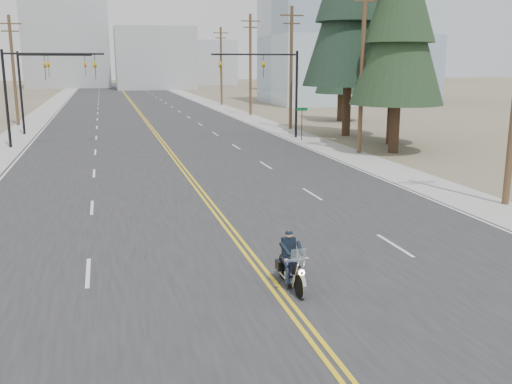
{
  "coord_description": "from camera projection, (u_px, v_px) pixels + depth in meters",
  "views": [
    {
      "loc": [
        -4.28,
        -12.59,
        6.08
      ],
      "look_at": [
        0.77,
        6.41,
        1.6
      ],
      "focal_mm": 40.0,
      "sensor_mm": 36.0,
      "label": 1
    }
  ],
  "objects": [
    {
      "name": "sidewalk_left",
      "position": [
        49.0,
        108.0,
        77.36
      ],
      "size": [
        3.0,
        200.0,
        0.01
      ],
      "primitive_type": "cube",
      "color": "#A5A5A0",
      "rests_on": "ground"
    },
    {
      "name": "traffic_mast_far",
      "position": [
        41.0,
        77.0,
        48.56
      ],
      "size": [
        6.1,
        0.26,
        7.0
      ],
      "color": "black",
      "rests_on": "ground"
    },
    {
      "name": "haze_bldg_b",
      "position": [
        155.0,
        58.0,
        132.53
      ],
      "size": [
        18.0,
        14.0,
        14.0
      ],
      "primitive_type": "cube",
      "color": "#ADB2B7",
      "rests_on": "ground"
    },
    {
      "name": "motorcyclist",
      "position": [
        292.0,
        261.0,
        15.56
      ],
      "size": [
        0.86,
        2.01,
        1.57
      ],
      "primitive_type": null,
      "rotation": [
        0.0,
        0.0,
        3.14
      ],
      "color": "black",
      "rests_on": "ground"
    },
    {
      "name": "utility_pole_d",
      "position": [
        250.0,
        63.0,
        66.04
      ],
      "size": [
        2.2,
        0.3,
        11.5
      ],
      "color": "brown",
      "rests_on": "ground"
    },
    {
      "name": "street_sign",
      "position": [
        302.0,
        118.0,
        44.87
      ],
      "size": [
        0.9,
        0.06,
        2.62
      ],
      "color": "black",
      "rests_on": "ground"
    },
    {
      "name": "conifer_mid",
      "position": [
        396.0,
        29.0,
        41.64
      ],
      "size": [
        5.53,
        5.53,
        14.76
      ],
      "rotation": [
        0.0,
        0.0,
        0.08
      ],
      "color": "#382619",
      "rests_on": "ground"
    },
    {
      "name": "conifer_far",
      "position": [
        343.0,
        40.0,
        58.72
      ],
      "size": [
        5.46,
        5.46,
        14.63
      ],
      "rotation": [
        0.0,
        0.0,
        -0.18
      ],
      "color": "#382619",
      "rests_on": "ground"
    },
    {
      "name": "utility_pole_left",
      "position": [
        13.0,
        69.0,
        55.17
      ],
      "size": [
        2.2,
        0.3,
        10.5
      ],
      "color": "brown",
      "rests_on": "ground"
    },
    {
      "name": "traffic_mast_left",
      "position": [
        34.0,
        79.0,
        41.1
      ],
      "size": [
        7.1,
        0.26,
        7.0
      ],
      "color": "black",
      "rests_on": "ground"
    },
    {
      "name": "glass_building",
      "position": [
        347.0,
        36.0,
        86.05
      ],
      "size": [
        24.0,
        16.0,
        20.0
      ],
      "primitive_type": "cube",
      "color": "#9EB5CC",
      "rests_on": "ground"
    },
    {
      "name": "road",
      "position": [
        135.0,
        107.0,
        80.25
      ],
      "size": [
        20.0,
        200.0,
        0.01
      ],
      "primitive_type": "cube",
      "color": "#303033",
      "rests_on": "ground"
    },
    {
      "name": "utility_pole_e",
      "position": [
        221.0,
        65.0,
        82.11
      ],
      "size": [
        2.2,
        0.3,
        11.0
      ],
      "color": "brown",
      "rests_on": "ground"
    },
    {
      "name": "haze_bldg_d",
      "position": [
        67.0,
        34.0,
        140.31
      ],
      "size": [
        20.0,
        15.0,
        26.0
      ],
      "primitive_type": "cube",
      "color": "#ADB2B7",
      "rests_on": "ground"
    },
    {
      "name": "sidewalk_right",
      "position": [
        215.0,
        105.0,
        83.13
      ],
      "size": [
        3.0,
        200.0,
        0.01
      ],
      "primitive_type": "cube",
      "color": "#A5A5A0",
      "rests_on": "ground"
    },
    {
      "name": "haze_bldg_e",
      "position": [
        208.0,
        63.0,
        160.57
      ],
      "size": [
        14.0,
        14.0,
        12.0
      ],
      "primitive_type": "cube",
      "color": "#B7BCC6",
      "rests_on": "ground"
    },
    {
      "name": "utility_pole_b",
      "position": [
        362.0,
        64.0,
        37.77
      ],
      "size": [
        2.2,
        0.3,
        11.5
      ],
      "color": "brown",
      "rests_on": "ground"
    },
    {
      "name": "traffic_mast_right",
      "position": [
        273.0,
        77.0,
        45.6
      ],
      "size": [
        7.1,
        0.26,
        7.0
      ],
      "color": "black",
      "rests_on": "ground"
    },
    {
      "name": "utility_pole_c",
      "position": [
        291.0,
        66.0,
        51.96
      ],
      "size": [
        2.2,
        0.3,
        11.0
      ],
      "color": "brown",
      "rests_on": "ground"
    },
    {
      "name": "haze_bldg_c",
      "position": [
        307.0,
        49.0,
        125.97
      ],
      "size": [
        16.0,
        12.0,
        18.0
      ],
      "primitive_type": "cube",
      "color": "#B7BCC6",
      "rests_on": "ground"
    },
    {
      "name": "conifer_near",
      "position": [
        401.0,
        9.0,
        37.26
      ],
      "size": [
        6.24,
        6.24,
        16.52
      ],
      "rotation": [
        0.0,
        0.0,
        0.15
      ],
      "color": "#382619",
      "rests_on": "ground"
    },
    {
      "name": "ground_plane",
      "position": [
        292.0,
        311.0,
        14.29
      ],
      "size": [
        400.0,
        400.0,
        0.0
      ],
      "primitive_type": "plane",
      "color": "#776D56",
      "rests_on": "ground"
    }
  ]
}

